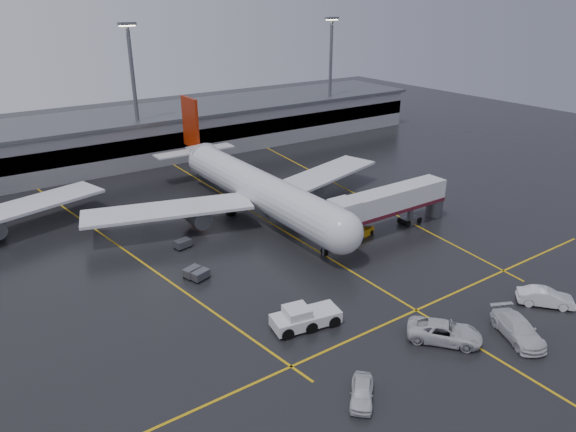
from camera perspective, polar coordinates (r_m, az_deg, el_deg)
ground at (r=70.13m, az=0.41°, el=-2.14°), size 220.00×220.00×0.00m
apron_line_centre at (r=70.13m, az=0.41°, el=-2.13°), size 0.25×90.00×0.02m
apron_line_stop at (r=55.77m, az=13.71°, el=-9.88°), size 60.00×0.25×0.02m
apron_line_left at (r=70.67m, az=-17.85°, el=-3.10°), size 9.99×69.35×0.02m
apron_line_right at (r=87.77m, az=6.30°, el=2.93°), size 7.57×69.64×0.02m
terminal at (r=109.42m, az=-14.33°, el=8.69°), size 122.00×19.00×8.60m
light_mast_mid at (r=100.37m, az=-16.35°, el=13.21°), size 3.00×1.20×25.45m
light_mast_right at (r=122.26m, az=4.63°, el=15.56°), size 3.00×1.20×25.45m
main_airliner at (r=76.11m, az=-3.78°, el=3.26°), size 48.80×45.60×14.10m
jet_bridge at (r=71.59m, az=11.02°, el=1.37°), size 19.90×3.40×6.05m
pushback_tractor at (r=51.39m, az=1.74°, el=-10.99°), size 7.01×3.93×2.37m
belt_loader at (r=70.74m, az=8.12°, el=-1.71°), size 3.45×2.09×2.05m
service_van_a at (r=51.57m, az=16.60°, el=-11.94°), size 6.71×7.16×1.87m
service_van_b at (r=54.24m, az=23.65°, el=-11.14°), size 5.22×7.09×1.91m
service_van_c at (r=60.68m, az=26.13°, el=-7.92°), size 5.07×5.41×1.81m
service_van_d at (r=43.90m, az=8.01°, el=-18.37°), size 4.32×4.35×1.49m
baggage_cart_a at (r=60.17m, az=-9.51°, el=-6.27°), size 2.30×1.84×1.12m
baggage_cart_b at (r=60.89m, az=-10.31°, el=-5.96°), size 2.32×1.88×1.12m
baggage_cart_c at (r=67.83m, az=-11.35°, el=-2.94°), size 2.22×1.68×1.12m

